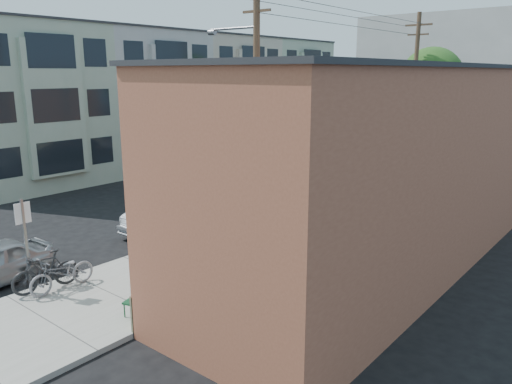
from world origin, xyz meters
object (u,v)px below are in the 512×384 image
Objects in this scene: parking_meter_near at (178,220)px; car_2 at (264,185)px; car_1 at (180,210)px; parking_meter_far at (302,183)px; parked_bike_b at (62,273)px; parked_bike_a at (46,271)px; patio_chair_b at (134,301)px; patron_grey at (212,259)px; cyclist at (194,239)px; patron_green at (237,239)px; car_4 at (374,157)px; bus at (368,131)px; tree_leafy_far at (431,79)px; car_3 at (324,168)px; utility_pole_near at (255,96)px; tree_leafy_mid at (378,93)px; sign_post at (25,238)px; patio_chair_a at (174,286)px.

car_2 reaches higher than parking_meter_near.
parking_meter_far is at bearing 76.18° from car_1.
parking_meter_far is 13.24m from parked_bike_b.
parking_meter_near reaches higher than parked_bike_a.
parking_meter_far is 1.41× the size of patio_chair_b.
patio_chair_b is 2.68m from patron_grey.
patron_grey is 0.31× the size of car_2.
cyclist reaches higher than parked_bike_b.
car_2 is (-4.84, 7.47, -0.14)m from patron_green.
patron_green is 5.47m from parked_bike_b.
bus is at bearing 121.61° from car_4.
cyclist is at bearing 74.62° from parked_bike_a.
car_3 is (-2.52, -9.66, -5.12)m from tree_leafy_far.
utility_pole_near is 11.36× the size of patio_chair_b.
cyclist is at bearing -84.51° from tree_leafy_mid.
parking_meter_near is at bearing -92.10° from tree_leafy_mid.
car_3 is (-1.97, 5.23, -0.20)m from parking_meter_far.
bus is at bearing 96.63° from car_1.
parking_meter_far is (-0.10, 13.94, -0.85)m from sign_post.
patron_grey is 1.97m from cyclist.
car_1 is (-2.00, -13.63, -4.36)m from tree_leafy_mid.
car_4 is (-2.00, 4.00, -4.47)m from tree_leafy_mid.
patio_chair_b is 13.12m from car_2.
parking_meter_far is 0.71× the size of cyclist.
sign_post is 5.27m from patron_grey.
sign_post is at bearing -81.95° from car_2.
sign_post is 21.05m from tree_leafy_mid.
car_3 is (-2.11, 9.01, -4.63)m from utility_pole_near.
car_1 reaches higher than patio_chair_a.
utility_pole_near is 5.71m from car_1.
tree_leafy_mid reaches higher than cyclist.
patio_chair_a is 1.43m from patron_grey.
car_3 is (-5.57, 18.17, 0.19)m from patio_chair_b.
parked_bike_b is (-3.22, -2.93, -0.35)m from patron_grey.
bus is at bearing -156.65° from patron_grey.
utility_pole_near is 0.81× the size of bus.
patron_green is at bearing -155.35° from patron_grey.
car_1 is 0.90× the size of car_3.
car_1 is at bearing -89.32° from car_4.
patio_chair_b is (3.50, 1.00, -1.24)m from sign_post.
car_3 reaches higher than parked_bike_a.
tree_leafy_far is at bearing 90.00° from tree_leafy_mid.
car_4 is at bearing 96.21° from utility_pole_near.
car_4 is at bearing 93.58° from sign_post.
utility_pole_near reaches higher than parked_bike_a.
car_3 is at bearing 110.61° from parking_meter_far.
utility_pole_near is at bearing -145.12° from patron_grey.
tree_leafy_mid is 17.94m from patron_grey.
patron_green reaches higher than parked_bike_b.
patio_chair_a is 2.81m from cyclist.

